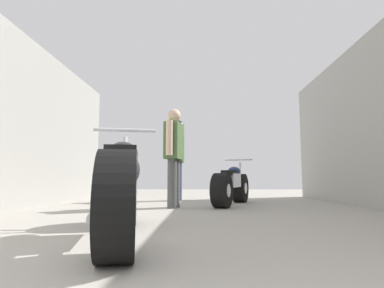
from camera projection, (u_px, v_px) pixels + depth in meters
ground_plane at (194, 218)px, 3.62m from camera, size 18.71×18.71×0.00m
motorcycle_maroon_cruiser at (121, 186)px, 2.42m from camera, size 0.77×2.05×0.96m
motorcycle_black_naked at (231, 185)px, 5.44m from camera, size 0.85×1.75×0.83m
mechanic_in_blue at (174, 151)px, 5.00m from camera, size 0.30×0.64×1.58m
mechanic_with_helmet at (178, 152)px, 6.57m from camera, size 0.26×0.66×1.69m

